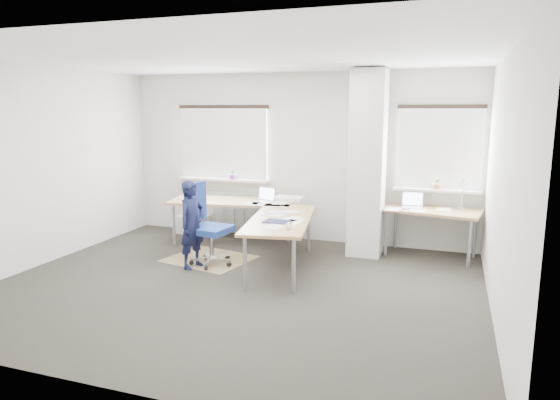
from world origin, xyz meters
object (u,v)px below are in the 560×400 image
(desk_main, at_px, (258,211))
(desk_side, at_px, (432,212))
(person, at_px, (192,225))
(task_chair, at_px, (209,242))

(desk_main, relative_size, desk_side, 1.88)
(desk_main, xyz_separation_m, person, (-0.64, -0.86, -0.08))
(desk_main, xyz_separation_m, desk_side, (2.49, 0.77, -0.01))
(desk_main, bearing_deg, task_chair, -137.40)
(desk_side, relative_size, person, 1.22)
(desk_main, height_order, person, person)
(desk_main, xyz_separation_m, task_chair, (-0.50, -0.65, -0.37))
(desk_main, distance_m, task_chair, 0.90)
(person, bearing_deg, task_chair, -19.53)
(task_chair, bearing_deg, person, -116.48)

